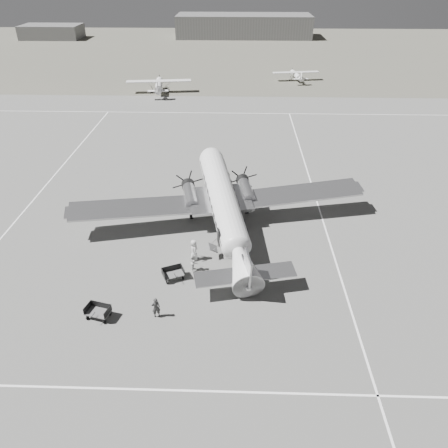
{
  "coord_description": "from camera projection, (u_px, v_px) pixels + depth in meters",
  "views": [
    {
      "loc": [
        3.49,
        -30.81,
        22.0
      ],
      "look_at": [
        2.47,
        1.43,
        2.2
      ],
      "focal_mm": 35.0,
      "sensor_mm": 36.0,
      "label": 1
    }
  ],
  "objects": [
    {
      "name": "ground_crew",
      "position": [
        156.0,
        308.0,
        30.83
      ],
      "size": [
        0.7,
        0.57,
        1.66
      ],
      "primitive_type": "imported",
      "rotation": [
        0.0,
        0.0,
        3.47
      ],
      "color": "#2D2D2D",
      "rests_on": "ground"
    },
    {
      "name": "passenger",
      "position": [
        194.0,
        250.0,
        36.66
      ],
      "size": [
        0.87,
        1.08,
        1.91
      ],
      "primitive_type": "imported",
      "rotation": [
        0.0,
        0.0,
        1.89
      ],
      "color": "silver",
      "rests_on": "ground"
    },
    {
      "name": "ground",
      "position": [
        195.0,
        254.0,
        37.85
      ],
      "size": [
        260.0,
        260.0,
        0.0
      ],
      "primitive_type": "plane",
      "color": "slate",
      "rests_on": "ground"
    },
    {
      "name": "baggage_cart_far",
      "position": [
        98.0,
        312.0,
        30.91
      ],
      "size": [
        2.03,
        1.66,
        1.0
      ],
      "primitive_type": null,
      "rotation": [
        0.0,
        0.0,
        -0.26
      ],
      "color": "#575757",
      "rests_on": "ground"
    },
    {
      "name": "light_plane_left",
      "position": [
        159.0,
        86.0,
        81.76
      ],
      "size": [
        13.31,
        11.32,
        2.53
      ],
      "primitive_type": null,
      "rotation": [
        0.0,
        0.0,
        0.13
      ],
      "color": "white",
      "rests_on": "ground"
    },
    {
      "name": "taxi_line_left",
      "position": [
        36.0,
        197.0,
        46.85
      ],
      "size": [
        0.15,
        60.0,
        0.01
      ],
      "primitive_type": "cube",
      "color": "white",
      "rests_on": "ground"
    },
    {
      "name": "grass_infield",
      "position": [
        226.0,
        51.0,
        118.77
      ],
      "size": [
        260.0,
        90.0,
        0.01
      ],
      "primitive_type": "cube",
      "color": "#575549",
      "rests_on": "ground"
    },
    {
      "name": "taxi_line_right",
      "position": [
        334.0,
        256.0,
        37.52
      ],
      "size": [
        0.15,
        80.0,
        0.01
      ],
      "primitive_type": "cube",
      "color": "white",
      "rests_on": "ground"
    },
    {
      "name": "taxi_line_horizon",
      "position": [
        216.0,
        113.0,
        71.92
      ],
      "size": [
        90.0,
        0.15,
        0.01
      ],
      "primitive_type": "cube",
      "color": "white",
      "rests_on": "ground"
    },
    {
      "name": "hangar_main",
      "position": [
        244.0,
        26.0,
        138.21
      ],
      "size": [
        42.0,
        14.0,
        6.6
      ],
      "color": "#616161",
      "rests_on": "ground"
    },
    {
      "name": "light_plane_right",
      "position": [
        296.0,
        76.0,
        89.92
      ],
      "size": [
        10.74,
        9.23,
        2.0
      ],
      "primitive_type": null,
      "rotation": [
        0.0,
        0.0,
        0.16
      ],
      "color": "white",
      "rests_on": "ground"
    },
    {
      "name": "shed_secondary",
      "position": [
        52.0,
        32.0,
        136.25
      ],
      "size": [
        18.0,
        10.0,
        4.0
      ],
      "primitive_type": "cube",
      "color": "#575757",
      "rests_on": "ground"
    },
    {
      "name": "baggage_cart_near",
      "position": [
        173.0,
        274.0,
        34.65
      ],
      "size": [
        2.09,
        1.84,
        0.98
      ],
      "primitive_type": null,
      "rotation": [
        0.0,
        0.0,
        0.43
      ],
      "color": "#575757",
      "rests_on": "ground"
    },
    {
      "name": "taxi_line_near",
      "position": [
        174.0,
        390.0,
        25.92
      ],
      "size": [
        60.0,
        0.15,
        0.01
      ],
      "primitive_type": "cube",
      "color": "white",
      "rests_on": "ground"
    },
    {
      "name": "ramp_agent",
      "position": [
        194.0,
        262.0,
        35.49
      ],
      "size": [
        0.6,
        0.77,
        1.56
      ],
      "primitive_type": "imported",
      "rotation": [
        0.0,
        0.0,
        1.59
      ],
      "color": "silver",
      "rests_on": "ground"
    },
    {
      "name": "dc3_airliner",
      "position": [
        225.0,
        208.0,
        39.29
      ],
      "size": [
        31.89,
        25.29,
        5.4
      ],
      "primitive_type": null,
      "rotation": [
        0.0,
        0.0,
        0.22
      ],
      "color": "#ACACAF",
      "rests_on": "ground"
    }
  ]
}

